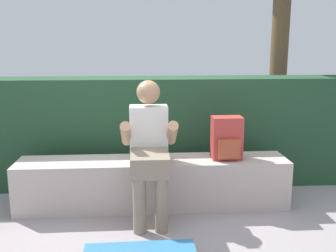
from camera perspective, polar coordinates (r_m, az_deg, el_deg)
The scene contains 6 objects.
ground_plane at distance 3.53m, azimuth -1.99°, elevation -13.62°, with size 24.00×24.00×0.00m, color gray.
bench_main at distance 3.71m, azimuth -2.18°, elevation -8.41°, with size 2.54×0.44×0.46m.
person_skater at distance 3.38m, azimuth -2.79°, elevation -2.85°, with size 0.49×0.62×1.21m.
skateboard_near_person at distance 2.92m, azimuth -4.18°, elevation -17.79°, with size 0.80×0.22×0.09m.
backpack_on_bench at distance 3.66m, azimuth 8.68°, elevation -1.85°, with size 0.28×0.23×0.40m.
hedge_row at distance 4.25m, azimuth -3.96°, elevation -0.78°, with size 4.75×0.51×1.18m.
Camera 1 is at (-0.10, -3.18, 1.52)m, focal length 41.26 mm.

